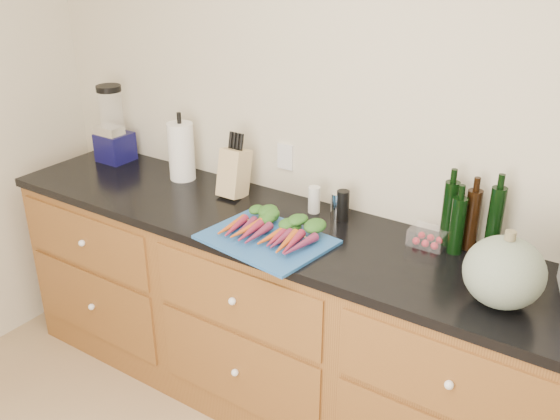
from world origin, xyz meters
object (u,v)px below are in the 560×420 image
Objects in this scene: cutting_board at (266,239)px; carrots at (271,230)px; squash at (504,272)px; paper_towel at (181,151)px; blender_appliance at (113,128)px; knife_block at (234,173)px; tomato_box at (428,237)px.

carrots reaches higher than cutting_board.
squash is 0.94× the size of paper_towel.
cutting_board is at bearing -14.79° from blender_appliance.
knife_block is 1.56× the size of tomato_box.
carrots is 0.92× the size of blender_appliance.
cutting_board is 0.81m from paper_towel.
knife_block is at bearing 145.86° from carrots.
blender_appliance reaches higher than cutting_board.
tomato_box is at bearing 0.40° from blender_appliance.
cutting_board is at bearing -23.70° from paper_towel.
paper_towel is at bearing 0.26° from blender_appliance.
carrots is 2.61× the size of tomato_box.
blender_appliance is 0.82m from knife_block.
carrots is (0.00, 0.04, 0.03)m from cutting_board.
squash reaches higher than tomato_box.
squash is at bearing -8.92° from paper_towel.
knife_block is at bearing 142.39° from cutting_board.
paper_towel is 0.34m from knife_block.
paper_towel is at bearing 176.63° from knife_block.
carrots and tomato_box have the same top height.
paper_towel is at bearing 171.08° from squash.
cutting_board is 1.26m from blender_appliance.
cutting_board is at bearing -176.02° from squash.
blender_appliance is (-1.20, 0.28, 0.14)m from carrots.
squash is 1.88× the size of tomato_box.
blender_appliance is 1.83× the size of knife_block.
carrots is 0.62m from tomato_box.
squash is at bearing -10.35° from knife_block.
paper_towel reaches higher than squash.
tomato_box is at bearing 28.09° from carrots.
knife_block is at bearing -1.25° from blender_appliance.
cutting_board is 2.20× the size of knife_block.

